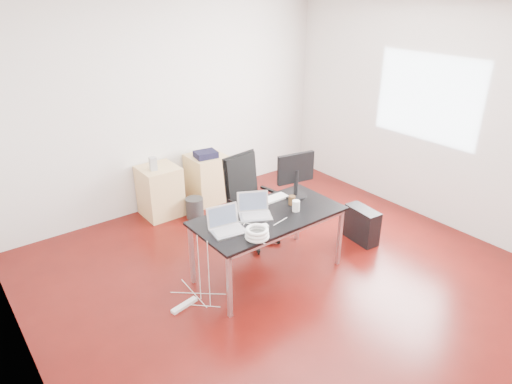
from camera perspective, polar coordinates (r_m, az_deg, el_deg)
room_shell at (r=4.45m, az=4.68°, el=4.24°), size 5.00×5.00×5.00m
desk at (r=4.83m, az=1.57°, el=-3.41°), size 1.60×0.80×0.73m
office_chair at (r=5.51m, az=-0.83°, el=-0.49°), size 0.54×0.56×1.08m
filing_cabinet_left at (r=6.38m, az=-11.90°, el=0.11°), size 0.50×0.50×0.70m
filing_cabinet_right at (r=6.70m, az=-6.13°, el=1.76°), size 0.50×0.50×0.70m
pc_tower at (r=5.81m, az=13.09°, el=-4.01°), size 0.25×0.47×0.44m
wastebasket at (r=6.31m, az=-7.67°, el=-1.97°), size 0.31×0.31×0.28m
power_strip at (r=4.75m, az=-8.95°, el=-13.81°), size 0.31×0.11×0.04m
laptop_left at (r=4.50m, az=-3.70°, el=-4.16°), size 0.37×0.30×0.23m
laptop_right at (r=4.77m, az=-0.14°, el=-2.30°), size 0.41×0.38×0.23m
monitor at (r=5.13m, az=4.98°, el=2.41°), size 0.45×0.26×0.51m
keyboard at (r=5.10m, az=1.78°, el=-0.96°), size 0.44×0.14×0.02m
cup_white at (r=4.87m, az=5.02°, el=-1.73°), size 0.09×0.09×0.12m
cup_brown at (r=5.02m, az=4.51°, el=-1.02°), size 0.08×0.08×0.10m
cable_coil at (r=4.36m, az=0.13°, el=-5.18°), size 0.24×0.24×0.11m
power_adapter at (r=4.56m, az=1.04°, el=-4.28°), size 0.09×0.09×0.03m
speaker at (r=6.13m, az=-12.75°, el=3.47°), size 0.10×0.09×0.18m
navy_garment at (r=6.48m, az=-6.30°, el=4.69°), size 0.33×0.28×0.09m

